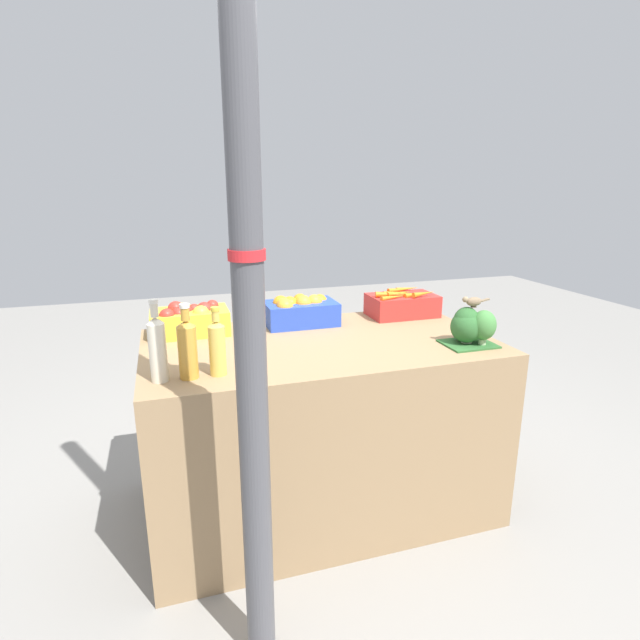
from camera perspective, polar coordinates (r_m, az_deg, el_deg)
ground_plane at (r=2.65m, az=-0.00°, el=-19.97°), size 10.00×10.00×0.00m
market_table at (r=2.43m, az=-0.00°, el=-11.89°), size 1.56×0.88×0.84m
support_pole at (r=1.36m, az=-8.36°, el=7.11°), size 0.10×0.10×2.69m
apple_crate at (r=2.44m, az=-14.72°, el=0.12°), size 0.36×0.22×0.15m
orange_crate at (r=2.52m, az=-2.35°, el=1.12°), size 0.36×0.22×0.16m
carrot_crate at (r=2.72m, az=9.38°, el=1.79°), size 0.36×0.22×0.15m
broccoli_pile at (r=2.30m, az=16.70°, el=-0.72°), size 0.22×0.19×0.17m
juice_bottle_cloudy at (r=1.88m, az=-18.09°, el=-2.98°), size 0.06×0.06×0.30m
juice_bottle_amber at (r=1.88m, az=-14.91°, el=-3.04°), size 0.07×0.07×0.28m
juice_bottle_golden at (r=1.89m, az=-11.67°, el=-2.97°), size 0.06×0.06×0.26m
sparrow_bird at (r=2.27m, az=17.09°, el=2.05°), size 0.14×0.04×0.05m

